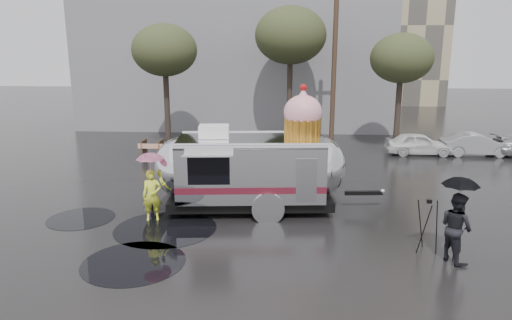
# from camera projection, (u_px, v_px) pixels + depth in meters

# --- Properties ---
(ground) EXTENTS (120.00, 120.00, 0.00)m
(ground) POSITION_uv_depth(u_px,v_px,m) (288.00, 239.00, 13.56)
(ground) COLOR black
(ground) RESTS_ON ground
(puddles) EXTENTS (5.76, 5.54, 0.01)m
(puddles) POSITION_uv_depth(u_px,v_px,m) (136.00, 236.00, 13.78)
(puddles) COLOR black
(puddles) RESTS_ON ground
(grey_building) EXTENTS (22.00, 12.00, 13.00)m
(grey_building) POSITION_uv_depth(u_px,v_px,m) (239.00, 38.00, 35.63)
(grey_building) COLOR slate
(grey_building) RESTS_ON ground
(utility_pole) EXTENTS (1.60, 0.28, 9.00)m
(utility_pole) POSITION_uv_depth(u_px,v_px,m) (334.00, 66.00, 25.91)
(utility_pole) COLOR #473323
(utility_pole) RESTS_ON ground
(tree_left) EXTENTS (3.64, 3.64, 6.95)m
(tree_left) POSITION_uv_depth(u_px,v_px,m) (165.00, 51.00, 25.39)
(tree_left) COLOR #382D26
(tree_left) RESTS_ON ground
(tree_mid) EXTENTS (4.20, 4.20, 8.03)m
(tree_mid) POSITION_uv_depth(u_px,v_px,m) (291.00, 36.00, 26.66)
(tree_mid) COLOR #382D26
(tree_mid) RESTS_ON ground
(tree_right) EXTENTS (3.36, 3.36, 6.42)m
(tree_right) POSITION_uv_depth(u_px,v_px,m) (402.00, 59.00, 24.60)
(tree_right) COLOR #382D26
(tree_right) RESTS_ON ground
(barricade_row) EXTENTS (4.30, 0.80, 1.00)m
(barricade_row) POSITION_uv_depth(u_px,v_px,m) (181.00, 150.00, 23.49)
(barricade_row) COLOR #473323
(barricade_row) RESTS_ON ground
(parked_cars) EXTENTS (13.20, 1.90, 1.50)m
(parked_cars) POSITION_uv_depth(u_px,v_px,m) (511.00, 143.00, 24.23)
(parked_cars) COLOR silver
(parked_cars) RESTS_ON ground
(airstream_trailer) EXTENTS (8.27, 3.63, 4.46)m
(airstream_trailer) POSITION_uv_depth(u_px,v_px,m) (253.00, 166.00, 15.79)
(airstream_trailer) COLOR silver
(airstream_trailer) RESTS_ON ground
(person_left) EXTENTS (0.70, 0.55, 1.69)m
(person_left) POSITION_uv_depth(u_px,v_px,m) (152.00, 195.00, 14.92)
(person_left) COLOR #DFEE35
(person_left) RESTS_ON ground
(umbrella_pink) EXTENTS (1.11, 1.11, 2.31)m
(umbrella_pink) POSITION_uv_depth(u_px,v_px,m) (150.00, 163.00, 14.67)
(umbrella_pink) COLOR pink
(umbrella_pink) RESTS_ON ground
(person_right) EXTENTS (0.82, 1.03, 1.88)m
(person_right) POSITION_uv_depth(u_px,v_px,m) (456.00, 227.00, 11.94)
(person_right) COLOR black
(person_right) RESTS_ON ground
(umbrella_black) EXTENTS (1.15, 1.15, 2.34)m
(umbrella_black) POSITION_uv_depth(u_px,v_px,m) (460.00, 191.00, 11.71)
(umbrella_black) COLOR black
(umbrella_black) RESTS_ON ground
(tripod) EXTENTS (0.56, 0.63, 1.52)m
(tripod) POSITION_uv_depth(u_px,v_px,m) (428.00, 221.00, 12.54)
(tripod) COLOR black
(tripod) RESTS_ON ground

